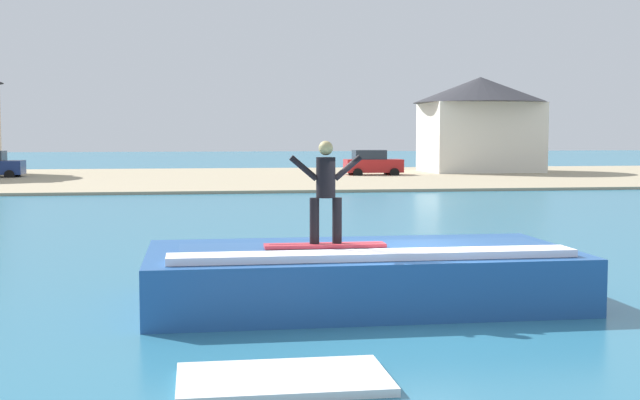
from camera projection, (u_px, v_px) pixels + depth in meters
ground_plane at (406, 312)px, 13.98m from camera, size 260.00×260.00×0.00m
wave_crest at (361, 275)px, 14.66m from camera, size 7.35×3.64×1.07m
surfboard at (325, 245)px, 13.97m from camera, size 2.02×0.42×0.06m
surfer at (326, 186)px, 13.92m from camera, size 1.22×0.32×1.71m
shoreline_bank at (247, 178)px, 55.61m from camera, size 120.00×27.90×0.15m
car_far_shore at (372, 163)px, 57.92m from camera, size 3.92×2.11×1.86m
house_gabled_white at (480, 118)px, 62.67m from camera, size 10.02×10.02×7.18m
whitewater_patch at (283, 379)px, 9.97m from camera, size 2.50×1.47×0.10m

